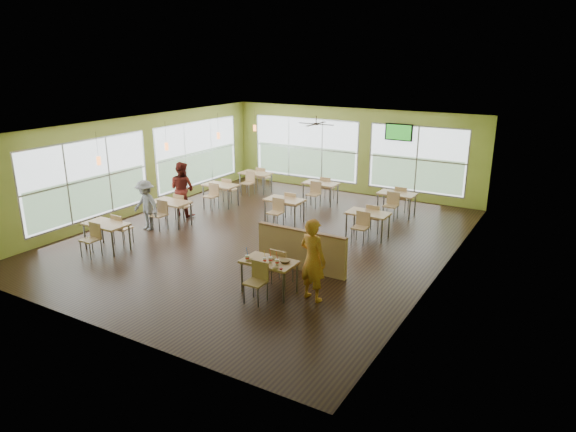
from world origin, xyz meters
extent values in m
plane|color=black|center=(0.00, 0.00, 0.00)|extent=(12.00, 12.00, 0.00)
plane|color=white|center=(0.00, 0.00, 3.20)|extent=(12.00, 12.00, 0.00)
cube|color=#AFC04E|center=(0.00, 6.00, 1.60)|extent=(10.00, 0.04, 3.20)
cube|color=#AFC04E|center=(0.00, -6.00, 1.60)|extent=(10.00, 0.04, 3.20)
cube|color=#AFC04E|center=(-5.00, 0.00, 1.60)|extent=(0.04, 12.00, 3.20)
cube|color=#AFC04E|center=(5.00, 0.00, 1.60)|extent=(0.04, 12.00, 3.20)
cube|color=white|center=(-4.98, -2.00, 1.53)|extent=(0.02, 4.50, 2.35)
cube|color=white|center=(-4.98, 3.00, 1.53)|extent=(0.02, 4.50, 2.35)
cube|color=white|center=(-2.00, 5.98, 1.53)|extent=(4.50, 0.02, 2.35)
cube|color=white|center=(2.50, 5.98, 1.53)|extent=(3.50, 0.02, 2.35)
cube|color=#B7BABC|center=(-4.97, 0.50, 0.35)|extent=(0.04, 9.40, 0.05)
cube|color=#B7BABC|center=(0.25, 5.97, 0.35)|extent=(8.00, 0.04, 0.05)
cube|color=tan|center=(2.00, -3.00, 0.73)|extent=(1.20, 0.70, 0.04)
cube|color=brown|center=(2.00, -3.00, 0.70)|extent=(1.22, 0.71, 0.01)
cylinder|color=slate|center=(1.46, -3.29, 0.35)|extent=(0.05, 0.05, 0.71)
cylinder|color=slate|center=(2.54, -3.29, 0.35)|extent=(0.05, 0.05, 0.71)
cylinder|color=slate|center=(1.46, -2.71, 0.35)|extent=(0.05, 0.05, 0.71)
cylinder|color=slate|center=(2.54, -2.71, 0.35)|extent=(0.05, 0.05, 0.71)
cube|color=tan|center=(2.00, -2.45, 0.45)|extent=(0.42, 0.42, 0.04)
cube|color=tan|center=(2.00, -2.26, 0.67)|extent=(0.42, 0.04, 0.40)
cube|color=tan|center=(2.00, -3.55, 0.45)|extent=(0.42, 0.42, 0.04)
cube|color=tan|center=(2.00, -3.74, 0.67)|extent=(0.42, 0.04, 0.40)
cube|color=tan|center=(2.00, -1.55, 0.50)|extent=(2.40, 0.12, 1.00)
cube|color=brown|center=(2.00, -1.55, 1.02)|extent=(2.40, 0.14, 0.04)
cube|color=tan|center=(-3.20, -3.00, 0.73)|extent=(1.20, 0.70, 0.04)
cube|color=brown|center=(-3.20, -3.00, 0.70)|extent=(1.22, 0.71, 0.01)
cylinder|color=slate|center=(-3.74, -3.29, 0.35)|extent=(0.05, 0.05, 0.71)
cylinder|color=slate|center=(-2.66, -3.29, 0.35)|extent=(0.05, 0.05, 0.71)
cylinder|color=slate|center=(-3.74, -2.71, 0.35)|extent=(0.05, 0.05, 0.71)
cylinder|color=slate|center=(-2.66, -2.71, 0.35)|extent=(0.05, 0.05, 0.71)
cube|color=tan|center=(-3.20, -2.45, 0.45)|extent=(0.42, 0.42, 0.04)
cube|color=tan|center=(-3.20, -2.26, 0.67)|extent=(0.42, 0.04, 0.40)
cube|color=tan|center=(-3.20, -3.55, 0.45)|extent=(0.42, 0.42, 0.04)
cube|color=tan|center=(-3.20, -3.74, 0.67)|extent=(0.42, 0.04, 0.40)
cube|color=tan|center=(-3.20, -0.50, 0.73)|extent=(1.20, 0.70, 0.04)
cube|color=brown|center=(-3.20, -0.50, 0.70)|extent=(1.22, 0.71, 0.01)
cylinder|color=slate|center=(-3.74, -0.79, 0.35)|extent=(0.05, 0.05, 0.71)
cylinder|color=slate|center=(-2.66, -0.79, 0.35)|extent=(0.05, 0.05, 0.71)
cylinder|color=slate|center=(-3.74, -0.21, 0.35)|extent=(0.05, 0.05, 0.71)
cylinder|color=slate|center=(-2.66, -0.21, 0.35)|extent=(0.05, 0.05, 0.71)
cube|color=tan|center=(-3.20, 0.05, 0.45)|extent=(0.42, 0.42, 0.04)
cube|color=tan|center=(-3.20, 0.24, 0.67)|extent=(0.42, 0.04, 0.40)
cube|color=tan|center=(-3.20, -1.05, 0.45)|extent=(0.42, 0.42, 0.04)
cube|color=tan|center=(-3.20, -1.24, 0.67)|extent=(0.42, 0.04, 0.40)
cube|color=tan|center=(-3.20, 2.00, 0.73)|extent=(1.20, 0.70, 0.04)
cube|color=brown|center=(-3.20, 2.00, 0.70)|extent=(1.22, 0.71, 0.01)
cylinder|color=slate|center=(-3.74, 1.71, 0.35)|extent=(0.05, 0.05, 0.71)
cylinder|color=slate|center=(-2.66, 1.71, 0.35)|extent=(0.05, 0.05, 0.71)
cylinder|color=slate|center=(-3.74, 2.29, 0.35)|extent=(0.05, 0.05, 0.71)
cylinder|color=slate|center=(-2.66, 2.29, 0.35)|extent=(0.05, 0.05, 0.71)
cube|color=tan|center=(-3.20, 2.55, 0.45)|extent=(0.42, 0.42, 0.04)
cube|color=tan|center=(-3.20, 2.74, 0.67)|extent=(0.42, 0.04, 0.40)
cube|color=tan|center=(-3.20, 1.45, 0.45)|extent=(0.42, 0.42, 0.04)
cube|color=tan|center=(-3.20, 1.26, 0.67)|extent=(0.42, 0.04, 0.40)
cube|color=tan|center=(-3.20, 4.20, 0.73)|extent=(1.20, 0.70, 0.04)
cube|color=brown|center=(-3.20, 4.20, 0.70)|extent=(1.22, 0.71, 0.01)
cylinder|color=slate|center=(-3.74, 3.91, 0.35)|extent=(0.05, 0.05, 0.71)
cylinder|color=slate|center=(-2.66, 3.91, 0.35)|extent=(0.05, 0.05, 0.71)
cylinder|color=slate|center=(-3.74, 4.49, 0.35)|extent=(0.05, 0.05, 0.71)
cylinder|color=slate|center=(-2.66, 4.49, 0.35)|extent=(0.05, 0.05, 0.71)
cube|color=tan|center=(-3.20, 4.75, 0.45)|extent=(0.42, 0.42, 0.04)
cube|color=tan|center=(-3.20, 4.94, 0.67)|extent=(0.42, 0.04, 0.40)
cube|color=tan|center=(-3.20, 3.65, 0.45)|extent=(0.42, 0.42, 0.04)
cube|color=tan|center=(-3.20, 3.46, 0.67)|extent=(0.42, 0.04, 0.40)
cube|color=tan|center=(-0.30, 1.50, 0.73)|extent=(1.20, 0.70, 0.04)
cube|color=brown|center=(-0.30, 1.50, 0.70)|extent=(1.22, 0.71, 0.01)
cylinder|color=slate|center=(-0.84, 1.21, 0.35)|extent=(0.05, 0.05, 0.71)
cylinder|color=slate|center=(0.24, 1.21, 0.35)|extent=(0.05, 0.05, 0.71)
cylinder|color=slate|center=(-0.84, 1.79, 0.35)|extent=(0.05, 0.05, 0.71)
cylinder|color=slate|center=(0.24, 1.79, 0.35)|extent=(0.05, 0.05, 0.71)
cube|color=tan|center=(-0.30, 2.05, 0.45)|extent=(0.42, 0.42, 0.04)
cube|color=tan|center=(-0.30, 2.24, 0.67)|extent=(0.42, 0.04, 0.40)
cube|color=tan|center=(-0.30, 0.95, 0.45)|extent=(0.42, 0.42, 0.04)
cube|color=tan|center=(-0.30, 0.76, 0.67)|extent=(0.42, 0.04, 0.40)
cube|color=tan|center=(-0.30, 4.00, 0.73)|extent=(1.20, 0.70, 0.04)
cube|color=brown|center=(-0.30, 4.00, 0.70)|extent=(1.22, 0.71, 0.01)
cylinder|color=slate|center=(-0.84, 3.71, 0.35)|extent=(0.05, 0.05, 0.71)
cylinder|color=slate|center=(0.24, 3.71, 0.35)|extent=(0.05, 0.05, 0.71)
cylinder|color=slate|center=(-0.84, 4.29, 0.35)|extent=(0.05, 0.05, 0.71)
cylinder|color=slate|center=(0.24, 4.29, 0.35)|extent=(0.05, 0.05, 0.71)
cube|color=tan|center=(-0.30, 4.55, 0.45)|extent=(0.42, 0.42, 0.04)
cube|color=tan|center=(-0.30, 4.74, 0.67)|extent=(0.42, 0.04, 0.40)
cube|color=tan|center=(-0.30, 3.45, 0.45)|extent=(0.42, 0.42, 0.04)
cube|color=tan|center=(-0.30, 3.26, 0.67)|extent=(0.42, 0.04, 0.40)
cube|color=tan|center=(2.50, 1.50, 0.73)|extent=(1.20, 0.70, 0.04)
cube|color=brown|center=(2.50, 1.50, 0.70)|extent=(1.22, 0.71, 0.01)
cylinder|color=slate|center=(1.96, 1.21, 0.35)|extent=(0.05, 0.05, 0.71)
cylinder|color=slate|center=(3.04, 1.21, 0.35)|extent=(0.05, 0.05, 0.71)
cylinder|color=slate|center=(1.96, 1.79, 0.35)|extent=(0.05, 0.05, 0.71)
cylinder|color=slate|center=(3.04, 1.79, 0.35)|extent=(0.05, 0.05, 0.71)
cube|color=tan|center=(2.50, 2.05, 0.45)|extent=(0.42, 0.42, 0.04)
cube|color=tan|center=(2.50, 2.24, 0.67)|extent=(0.42, 0.04, 0.40)
cube|color=tan|center=(2.50, 0.95, 0.45)|extent=(0.42, 0.42, 0.04)
cube|color=tan|center=(2.50, 0.76, 0.67)|extent=(0.42, 0.04, 0.40)
cube|color=tan|center=(2.50, 4.00, 0.73)|extent=(1.20, 0.70, 0.04)
cube|color=brown|center=(2.50, 4.00, 0.70)|extent=(1.22, 0.71, 0.01)
cylinder|color=slate|center=(1.96, 3.71, 0.35)|extent=(0.05, 0.05, 0.71)
cylinder|color=slate|center=(3.04, 3.71, 0.35)|extent=(0.05, 0.05, 0.71)
cylinder|color=slate|center=(1.96, 4.29, 0.35)|extent=(0.05, 0.05, 0.71)
cylinder|color=slate|center=(3.04, 4.29, 0.35)|extent=(0.05, 0.05, 0.71)
cube|color=tan|center=(2.50, 4.55, 0.45)|extent=(0.42, 0.42, 0.04)
cube|color=tan|center=(2.50, 4.74, 0.67)|extent=(0.42, 0.04, 0.40)
cube|color=tan|center=(2.50, 3.45, 0.45)|extent=(0.42, 0.42, 0.04)
cube|color=tan|center=(2.50, 3.26, 0.67)|extent=(0.42, 0.04, 0.40)
cylinder|color=#2D2119|center=(-3.20, -3.00, 2.85)|extent=(0.01, 0.01, 0.70)
cylinder|color=orange|center=(-3.20, -3.00, 2.45)|extent=(0.11, 0.11, 0.22)
cylinder|color=#2D2119|center=(-3.20, -0.50, 2.85)|extent=(0.01, 0.01, 0.70)
cylinder|color=orange|center=(-3.20, -0.50, 2.45)|extent=(0.11, 0.11, 0.22)
cylinder|color=#2D2119|center=(-3.20, 2.00, 2.85)|extent=(0.01, 0.01, 0.70)
cylinder|color=orange|center=(-3.20, 2.00, 2.45)|extent=(0.11, 0.11, 0.22)
cylinder|color=#2D2119|center=(-3.20, 4.20, 2.85)|extent=(0.01, 0.01, 0.70)
cylinder|color=orange|center=(-3.20, 4.20, 2.45)|extent=(0.11, 0.11, 0.22)
cylinder|color=#2D2119|center=(0.00, 3.00, 3.08)|extent=(0.03, 0.03, 0.24)
cylinder|color=#2D2119|center=(0.00, 3.00, 2.94)|extent=(0.16, 0.16, 0.06)
cube|color=#2D2119|center=(0.35, 3.00, 2.94)|extent=(0.55, 0.10, 0.01)
cube|color=#2D2119|center=(0.00, 3.35, 2.94)|extent=(0.10, 0.55, 0.01)
cube|color=#2D2119|center=(-0.35, 3.00, 2.94)|extent=(0.55, 0.10, 0.01)
cube|color=#2D2119|center=(0.00, 2.65, 2.94)|extent=(0.10, 0.55, 0.01)
cube|color=black|center=(1.80, 5.90, 2.45)|extent=(1.00, 0.06, 0.60)
cube|color=green|center=(1.80, 5.87, 2.45)|extent=(0.90, 0.01, 0.52)
imported|color=#CB4E16|center=(2.98, -2.81, 0.91)|extent=(0.75, 0.58, 1.83)
imported|color=#5B1B15|center=(-3.54, 0.43, 0.90)|extent=(0.88, 0.69, 1.79)
imported|color=slate|center=(-3.50, -1.23, 0.76)|extent=(1.05, 0.68, 1.53)
cone|color=white|center=(1.58, -3.23, 0.81)|extent=(0.09, 0.09, 0.12)
cylinder|color=red|center=(1.58, -3.23, 0.81)|extent=(0.08, 0.08, 0.04)
cylinder|color=white|center=(1.58, -3.23, 0.88)|extent=(0.09, 0.09, 0.01)
cylinder|color=blue|center=(1.58, -3.23, 0.98)|extent=(0.03, 0.06, 0.22)
cone|color=white|center=(1.97, -3.13, 0.80)|extent=(0.08, 0.08, 0.11)
cylinder|color=red|center=(1.97, -3.13, 0.81)|extent=(0.08, 0.08, 0.03)
cylinder|color=white|center=(1.97, -3.13, 0.87)|extent=(0.09, 0.09, 0.01)
cylinder|color=yellow|center=(1.97, -3.13, 0.96)|extent=(0.02, 0.05, 0.20)
cone|color=white|center=(2.07, -3.06, 0.81)|extent=(0.09, 0.09, 0.12)
cylinder|color=red|center=(2.07, -3.06, 0.81)|extent=(0.08, 0.08, 0.03)
cylinder|color=white|center=(2.07, -3.06, 0.88)|extent=(0.09, 0.09, 0.01)
cylinder|color=red|center=(2.07, -3.06, 0.98)|extent=(0.02, 0.06, 0.22)
cone|color=white|center=(2.26, -3.11, 0.81)|extent=(0.09, 0.09, 0.12)
cylinder|color=red|center=(2.26, -3.11, 0.81)|extent=(0.09, 0.09, 0.04)
cylinder|color=white|center=(2.26, -3.11, 0.88)|extent=(0.10, 0.10, 0.01)
cylinder|color=red|center=(2.26, -3.11, 0.98)|extent=(0.03, 0.06, 0.22)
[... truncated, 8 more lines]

